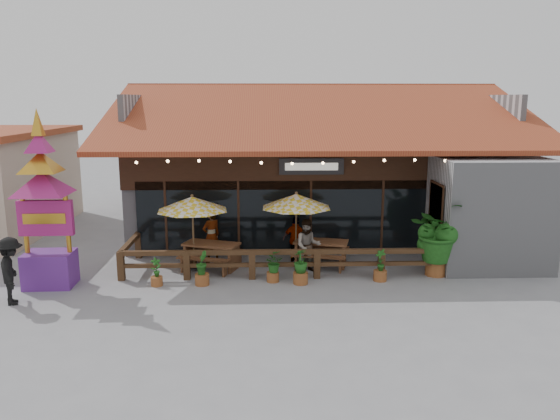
{
  "coord_description": "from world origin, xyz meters",
  "views": [
    {
      "loc": [
        -2.16,
        -16.59,
        5.46
      ],
      "look_at": [
        -1.58,
        1.5,
        1.75
      ],
      "focal_mm": 35.0,
      "sensor_mm": 36.0,
      "label": 1
    }
  ],
  "objects_px": {
    "umbrella_left": "(192,204)",
    "pedestrian": "(11,271)",
    "picnic_table_right": "(321,249)",
    "thai_sign_tower": "(43,188)",
    "umbrella_right": "(296,201)",
    "tropical_plant": "(438,233)",
    "picnic_table_left": "(211,251)"
  },
  "relations": [
    {
      "from": "picnic_table_right",
      "to": "umbrella_left",
      "type": "bearing_deg",
      "value": -176.65
    },
    {
      "from": "picnic_table_left",
      "to": "tropical_plant",
      "type": "xyz_separation_m",
      "value": [
        7.11,
        -0.92,
        0.79
      ]
    },
    {
      "from": "tropical_plant",
      "to": "picnic_table_right",
      "type": "bearing_deg",
      "value": 162.24
    },
    {
      "from": "picnic_table_left",
      "to": "pedestrian",
      "type": "distance_m",
      "value": 5.9
    },
    {
      "from": "picnic_table_left",
      "to": "pedestrian",
      "type": "height_order",
      "value": "pedestrian"
    },
    {
      "from": "thai_sign_tower",
      "to": "umbrella_right",
      "type": "bearing_deg",
      "value": 13.85
    },
    {
      "from": "umbrella_left",
      "to": "tropical_plant",
      "type": "height_order",
      "value": "umbrella_left"
    },
    {
      "from": "picnic_table_right",
      "to": "tropical_plant",
      "type": "distance_m",
      "value": 3.77
    },
    {
      "from": "thai_sign_tower",
      "to": "pedestrian",
      "type": "height_order",
      "value": "thai_sign_tower"
    },
    {
      "from": "thai_sign_tower",
      "to": "pedestrian",
      "type": "bearing_deg",
      "value": -108.42
    },
    {
      "from": "thai_sign_tower",
      "to": "pedestrian",
      "type": "distance_m",
      "value": 2.53
    },
    {
      "from": "umbrella_left",
      "to": "pedestrian",
      "type": "relative_size",
      "value": 1.57
    },
    {
      "from": "picnic_table_left",
      "to": "thai_sign_tower",
      "type": "xyz_separation_m",
      "value": [
        -4.62,
        -1.55,
        2.38
      ]
    },
    {
      "from": "umbrella_right",
      "to": "picnic_table_right",
      "type": "distance_m",
      "value": 1.81
    },
    {
      "from": "picnic_table_left",
      "to": "umbrella_right",
      "type": "bearing_deg",
      "value": 5.61
    },
    {
      "from": "thai_sign_tower",
      "to": "tropical_plant",
      "type": "relative_size",
      "value": 2.35
    },
    {
      "from": "umbrella_right",
      "to": "picnic_table_right",
      "type": "relative_size",
      "value": 1.46
    },
    {
      "from": "umbrella_left",
      "to": "umbrella_right",
      "type": "xyz_separation_m",
      "value": [
        3.34,
        0.31,
        0.01
      ]
    },
    {
      "from": "picnic_table_left",
      "to": "pedestrian",
      "type": "relative_size",
      "value": 1.18
    },
    {
      "from": "umbrella_right",
      "to": "picnic_table_left",
      "type": "distance_m",
      "value": 3.21
    },
    {
      "from": "pedestrian",
      "to": "tropical_plant",
      "type": "bearing_deg",
      "value": -101.24
    },
    {
      "from": "umbrella_left",
      "to": "pedestrian",
      "type": "bearing_deg",
      "value": -147.07
    },
    {
      "from": "picnic_table_left",
      "to": "picnic_table_right",
      "type": "xyz_separation_m",
      "value": [
        3.6,
        0.2,
        -0.0
      ]
    },
    {
      "from": "pedestrian",
      "to": "thai_sign_tower",
      "type": "bearing_deg",
      "value": -39.19
    },
    {
      "from": "umbrella_right",
      "to": "picnic_table_left",
      "type": "xyz_separation_m",
      "value": [
        -2.77,
        -0.27,
        -1.6
      ]
    },
    {
      "from": "umbrella_right",
      "to": "thai_sign_tower",
      "type": "relative_size",
      "value": 0.54
    },
    {
      "from": "tropical_plant",
      "to": "pedestrian",
      "type": "relative_size",
      "value": 1.29
    },
    {
      "from": "umbrella_left",
      "to": "picnic_table_right",
      "type": "distance_m",
      "value": 4.47
    },
    {
      "from": "umbrella_left",
      "to": "thai_sign_tower",
      "type": "xyz_separation_m",
      "value": [
        -4.05,
        -1.51,
        0.8
      ]
    },
    {
      "from": "umbrella_right",
      "to": "pedestrian",
      "type": "height_order",
      "value": "umbrella_right"
    },
    {
      "from": "picnic_table_left",
      "to": "umbrella_left",
      "type": "bearing_deg",
      "value": -175.88
    },
    {
      "from": "umbrella_right",
      "to": "picnic_table_right",
      "type": "bearing_deg",
      "value": -4.84
    }
  ]
}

